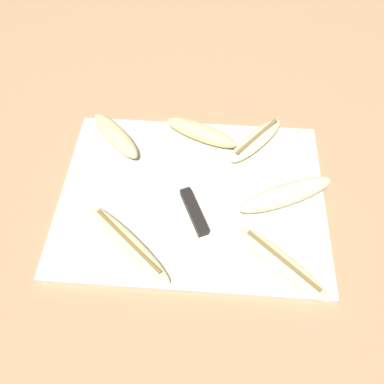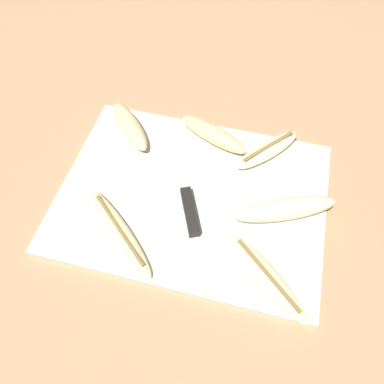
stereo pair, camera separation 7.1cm
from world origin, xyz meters
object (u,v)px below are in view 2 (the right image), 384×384
object	(u,v)px
banana_ripe_center	(120,231)
banana_soft_right	(267,277)
banana_bright_far	(286,209)
knife	(187,200)
banana_golden_short	(213,134)
banana_mellow_near	(130,126)
banana_cream_curved	(268,150)

from	to	relation	value
banana_ripe_center	banana_soft_right	size ratio (longest dim) A/B	1.07
banana_ripe_center	banana_bright_far	size ratio (longest dim) A/B	0.93
knife	banana_golden_short	size ratio (longest dim) A/B	1.41
banana_ripe_center	banana_golden_short	bearing A→B (deg)	66.54
banana_bright_far	banana_mellow_near	bearing A→B (deg)	159.84
banana_mellow_near	banana_bright_far	bearing A→B (deg)	-20.16
banana_cream_curved	banana_soft_right	bearing A→B (deg)	-82.08
knife	banana_bright_far	size ratio (longest dim) A/B	1.20
banana_golden_short	banana_cream_curved	bearing A→B (deg)	-3.58
banana_cream_curved	banana_mellow_near	bearing A→B (deg)	-177.46
banana_mellow_near	banana_bright_far	distance (m)	0.37
banana_bright_far	banana_golden_short	size ratio (longest dim) A/B	1.17
knife	banana_cream_curved	world-z (taller)	banana_cream_curved
banana_cream_curved	banana_golden_short	distance (m)	0.12
banana_golden_short	banana_mellow_near	bearing A→B (deg)	-173.48
banana_bright_far	banana_golden_short	bearing A→B (deg)	138.64
knife	banana_mellow_near	bearing A→B (deg)	114.16
knife	banana_golden_short	xyz separation A→B (m)	(0.01, 0.16, 0.01)
banana_cream_curved	banana_bright_far	size ratio (longest dim) A/B	0.77
knife	banana_mellow_near	xyz separation A→B (m)	(-0.16, 0.14, 0.01)
knife	banana_bright_far	world-z (taller)	banana_bright_far
knife	banana_soft_right	size ratio (longest dim) A/B	1.37
banana_bright_far	banana_golden_short	xyz separation A→B (m)	(-0.17, 0.15, -0.00)
banana_cream_curved	banana_bright_far	bearing A→B (deg)	-69.98
knife	banana_ripe_center	world-z (taller)	banana_ripe_center
knife	banana_golden_short	bearing A→B (deg)	60.81
banana_mellow_near	banana_bright_far	xyz separation A→B (m)	(0.34, -0.13, 0.00)
knife	banana_cream_curved	distance (m)	0.20
banana_mellow_near	banana_golden_short	distance (m)	0.18
banana_ripe_center	banana_mellow_near	world-z (taller)	banana_mellow_near
banana_mellow_near	banana_golden_short	bearing A→B (deg)	6.52
banana_bright_far	banana_soft_right	world-z (taller)	banana_bright_far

